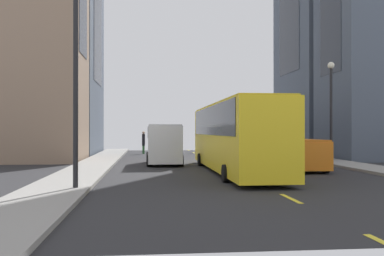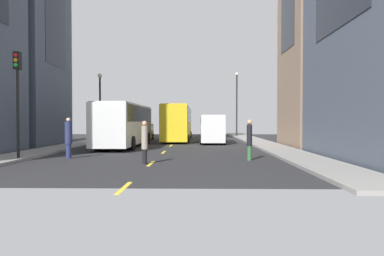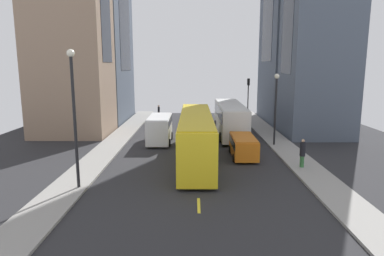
{
  "view_description": "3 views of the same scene",
  "coord_description": "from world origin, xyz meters",
  "px_view_note": "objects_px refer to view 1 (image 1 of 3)",
  "views": [
    {
      "loc": [
        4.61,
        29.05,
        2.2
      ],
      "look_at": [
        1.27,
        -4.2,
        2.39
      ],
      "focal_mm": 41.97,
      "sensor_mm": 36.0,
      "label": 1
    },
    {
      "loc": [
        2.31,
        -31.53,
        2.08
      ],
      "look_at": [
        1.74,
        -2.88,
        1.47
      ],
      "focal_mm": 32.21,
      "sensor_mm": 36.0,
      "label": 2
    },
    {
      "loc": [
        0.29,
        32.21,
        7.34
      ],
      "look_at": [
        0.42,
        -0.09,
        1.44
      ],
      "focal_mm": 32.11,
      "sensor_mm": 36.0,
      "label": 3
    }
  ],
  "objects_px": {
    "streetcar_yellow": "(233,132)",
    "traffic_light_near_corner": "(267,112)",
    "pedestrian_crossing_near": "(143,141)",
    "delivery_van_white": "(164,141)",
    "car_orange_0": "(300,152)",
    "pedestrian_crossing_mid": "(197,142)",
    "city_bus_white": "(257,133)",
    "pedestrian_walking_far": "(247,141)"
  },
  "relations": [
    {
      "from": "car_orange_0",
      "to": "pedestrian_walking_far",
      "type": "distance_m",
      "value": 18.07
    },
    {
      "from": "delivery_van_white",
      "to": "car_orange_0",
      "type": "distance_m",
      "value": 9.03
    },
    {
      "from": "streetcar_yellow",
      "to": "car_orange_0",
      "type": "xyz_separation_m",
      "value": [
        -3.83,
        -0.47,
        -1.11
      ]
    },
    {
      "from": "delivery_van_white",
      "to": "car_orange_0",
      "type": "height_order",
      "value": "delivery_van_white"
    },
    {
      "from": "pedestrian_crossing_mid",
      "to": "streetcar_yellow",
      "type": "bearing_deg",
      "value": -52.54
    },
    {
      "from": "car_orange_0",
      "to": "traffic_light_near_corner",
      "type": "bearing_deg",
      "value": -99.84
    },
    {
      "from": "pedestrian_walking_far",
      "to": "streetcar_yellow",
      "type": "bearing_deg",
      "value": 59.77
    },
    {
      "from": "streetcar_yellow",
      "to": "pedestrian_walking_far",
      "type": "relative_size",
      "value": 6.64
    },
    {
      "from": "streetcar_yellow",
      "to": "traffic_light_near_corner",
      "type": "height_order",
      "value": "traffic_light_near_corner"
    },
    {
      "from": "delivery_van_white",
      "to": "pedestrian_walking_far",
      "type": "bearing_deg",
      "value": -123.37
    },
    {
      "from": "streetcar_yellow",
      "to": "pedestrian_walking_far",
      "type": "distance_m",
      "value": 19.17
    },
    {
      "from": "city_bus_white",
      "to": "streetcar_yellow",
      "type": "height_order",
      "value": "streetcar_yellow"
    },
    {
      "from": "delivery_van_white",
      "to": "traffic_light_near_corner",
      "type": "relative_size",
      "value": 0.99
    },
    {
      "from": "streetcar_yellow",
      "to": "car_orange_0",
      "type": "height_order",
      "value": "streetcar_yellow"
    },
    {
      "from": "pedestrian_crossing_near",
      "to": "car_orange_0",
      "type": "bearing_deg",
      "value": 154.04
    },
    {
      "from": "car_orange_0",
      "to": "traffic_light_near_corner",
      "type": "distance_m",
      "value": 19.64
    },
    {
      "from": "city_bus_white",
      "to": "pedestrian_crossing_mid",
      "type": "relative_size",
      "value": 5.65
    },
    {
      "from": "streetcar_yellow",
      "to": "pedestrian_crossing_near",
      "type": "distance_m",
      "value": 19.88
    },
    {
      "from": "city_bus_white",
      "to": "pedestrian_walking_far",
      "type": "relative_size",
      "value": 5.23
    },
    {
      "from": "delivery_van_white",
      "to": "streetcar_yellow",
      "type": "bearing_deg",
      "value": 120.72
    },
    {
      "from": "car_orange_0",
      "to": "pedestrian_crossing_mid",
      "type": "xyz_separation_m",
      "value": [
        3.46,
        -20.35,
        0.1
      ]
    },
    {
      "from": "pedestrian_walking_far",
      "to": "pedestrian_crossing_mid",
      "type": "bearing_deg",
      "value": -42.27
    },
    {
      "from": "traffic_light_near_corner",
      "to": "pedestrian_crossing_mid",
      "type": "bearing_deg",
      "value": -10.25
    },
    {
      "from": "delivery_van_white",
      "to": "traffic_light_near_corner",
      "type": "xyz_separation_m",
      "value": [
        -10.59,
        -13.8,
        2.47
      ]
    },
    {
      "from": "pedestrian_crossing_near",
      "to": "traffic_light_near_corner",
      "type": "relative_size",
      "value": 0.39
    },
    {
      "from": "traffic_light_near_corner",
      "to": "city_bus_white",
      "type": "bearing_deg",
      "value": 71.04
    },
    {
      "from": "car_orange_0",
      "to": "pedestrian_crossing_near",
      "type": "bearing_deg",
      "value": -65.15
    },
    {
      "from": "pedestrian_crossing_near",
      "to": "pedestrian_walking_far",
      "type": "relative_size",
      "value": 0.95
    },
    {
      "from": "pedestrian_crossing_mid",
      "to": "pedestrian_crossing_near",
      "type": "relative_size",
      "value": 0.97
    },
    {
      "from": "streetcar_yellow",
      "to": "pedestrian_crossing_mid",
      "type": "bearing_deg",
      "value": -91.0
    },
    {
      "from": "pedestrian_crossing_mid",
      "to": "pedestrian_crossing_near",
      "type": "distance_m",
      "value": 5.47
    },
    {
      "from": "car_orange_0",
      "to": "pedestrian_crossing_mid",
      "type": "bearing_deg",
      "value": -80.34
    },
    {
      "from": "car_orange_0",
      "to": "traffic_light_near_corner",
      "type": "relative_size",
      "value": 0.83
    },
    {
      "from": "streetcar_yellow",
      "to": "traffic_light_near_corner",
      "type": "xyz_separation_m",
      "value": [
        -7.14,
        -19.6,
        1.86
      ]
    },
    {
      "from": "traffic_light_near_corner",
      "to": "streetcar_yellow",
      "type": "bearing_deg",
      "value": 69.97
    },
    {
      "from": "city_bus_white",
      "to": "pedestrian_crossing_mid",
      "type": "height_order",
      "value": "city_bus_white"
    },
    {
      "from": "pedestrian_crossing_mid",
      "to": "pedestrian_crossing_near",
      "type": "xyz_separation_m",
      "value": [
        5.23,
        1.57,
        0.06
      ]
    },
    {
      "from": "delivery_van_white",
      "to": "pedestrian_crossing_mid",
      "type": "height_order",
      "value": "delivery_van_white"
    },
    {
      "from": "pedestrian_crossing_mid",
      "to": "pedestrian_walking_far",
      "type": "relative_size",
      "value": 0.92
    },
    {
      "from": "delivery_van_white",
      "to": "pedestrian_walking_far",
      "type": "relative_size",
      "value": 2.43
    },
    {
      "from": "pedestrian_crossing_near",
      "to": "delivery_van_white",
      "type": "bearing_deg",
      "value": 135.24
    },
    {
      "from": "car_orange_0",
      "to": "pedestrian_crossing_near",
      "type": "distance_m",
      "value": 20.7
    }
  ]
}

